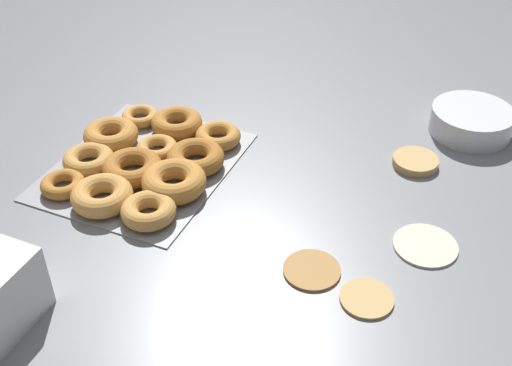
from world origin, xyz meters
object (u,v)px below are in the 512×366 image
(pancake_0, at_px, (426,245))
(pancake_3, at_px, (312,269))
(pancake_2, at_px, (415,162))
(donut_tray, at_px, (146,162))
(pancake_1, at_px, (367,297))
(batter_bowl, at_px, (471,121))

(pancake_0, relative_size, pancake_3, 1.16)
(pancake_2, height_order, pancake_3, pancake_2)
(pancake_2, bearing_deg, donut_tray, -64.54)
(pancake_0, bearing_deg, pancake_3, -49.86)
(pancake_1, bearing_deg, pancake_0, 159.61)
(pancake_3, bearing_deg, pancake_2, 166.27)
(donut_tray, bearing_deg, pancake_1, 72.24)
(pancake_2, xyz_separation_m, batter_bowl, (-0.16, 0.08, 0.02))
(pancake_1, distance_m, batter_bowl, 0.54)
(pancake_3, bearing_deg, pancake_0, 130.14)
(pancake_0, bearing_deg, batter_bowl, 178.42)
(donut_tray, bearing_deg, batter_bowl, 125.23)
(pancake_0, relative_size, pancake_2, 1.22)
(pancake_2, height_order, batter_bowl, batter_bowl)
(pancake_1, xyz_separation_m, donut_tray, (-0.15, -0.48, 0.01))
(pancake_1, distance_m, pancake_2, 0.37)
(pancake_2, relative_size, batter_bowl, 0.53)
(donut_tray, bearing_deg, pancake_3, 71.32)
(pancake_1, height_order, pancake_3, same)
(batter_bowl, bearing_deg, donut_tray, -54.77)
(pancake_1, bearing_deg, batter_bowl, 172.87)
(pancake_2, bearing_deg, batter_bowl, 154.53)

